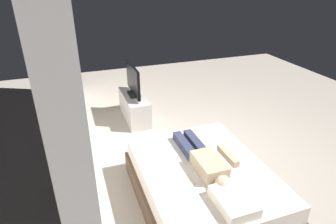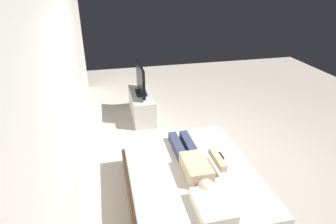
{
  "view_description": "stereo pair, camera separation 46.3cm",
  "coord_description": "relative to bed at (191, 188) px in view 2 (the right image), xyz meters",
  "views": [
    {
      "loc": [
        -3.4,
        1.71,
        2.66
      ],
      "look_at": [
        0.39,
        0.37,
        0.69
      ],
      "focal_mm": 30.94,
      "sensor_mm": 36.0,
      "label": 1
    },
    {
      "loc": [
        -3.53,
        1.27,
        2.66
      ],
      "look_at": [
        0.39,
        0.37,
        0.69
      ],
      "focal_mm": 30.94,
      "sensor_mm": 36.0,
      "label": 2
    }
  ],
  "objects": [
    {
      "name": "ground_plane",
      "position": [
        0.89,
        -0.37,
        -0.26
      ],
      "size": [
        10.0,
        10.0,
        0.0
      ],
      "primitive_type": "plane",
      "color": "#ADA393"
    },
    {
      "name": "back_wall",
      "position": [
        1.29,
        1.37,
        1.14
      ],
      "size": [
        6.4,
        0.1,
        2.8
      ],
      "primitive_type": "cube",
      "color": "silver",
      "rests_on": "ground"
    },
    {
      "name": "bed",
      "position": [
        0.0,
        0.0,
        0.0
      ],
      "size": [
        1.98,
        1.53,
        0.54
      ],
      "color": "brown",
      "rests_on": "ground"
    },
    {
      "name": "pillow",
      "position": [
        -0.67,
        -0.0,
        0.34
      ],
      "size": [
        0.48,
        0.34,
        0.12
      ],
      "primitive_type": "cube",
      "color": "silver",
      "rests_on": "bed"
    },
    {
      "name": "person",
      "position": [
        0.03,
        -0.03,
        0.36
      ],
      "size": [
        1.26,
        0.46,
        0.18
      ],
      "color": "tan",
      "rests_on": "bed"
    },
    {
      "name": "remote",
      "position": [
        0.18,
        -0.43,
        0.29
      ],
      "size": [
        0.15,
        0.04,
        0.02
      ],
      "primitive_type": "cube",
      "color": "black",
      "rests_on": "bed"
    },
    {
      "name": "tv_stand",
      "position": [
        2.56,
        0.24,
        -0.01
      ],
      "size": [
        1.1,
        0.4,
        0.5
      ],
      "primitive_type": "cube",
      "color": "#B7B2AD",
      "rests_on": "ground"
    },
    {
      "name": "tv",
      "position": [
        2.56,
        0.24,
        0.52
      ],
      "size": [
        0.88,
        0.2,
        0.59
      ],
      "color": "black",
      "rests_on": "tv_stand"
    }
  ]
}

